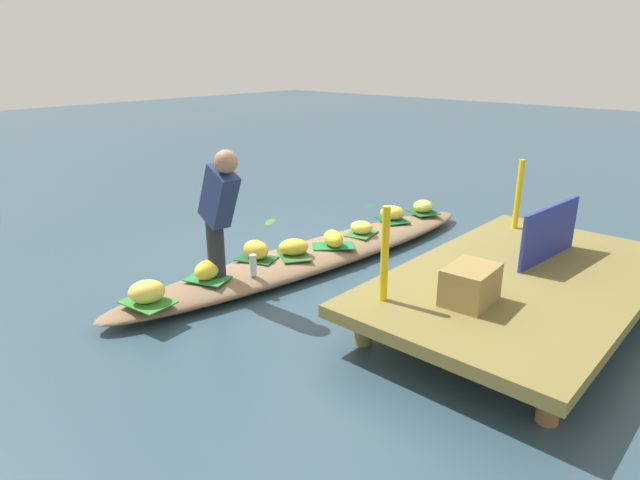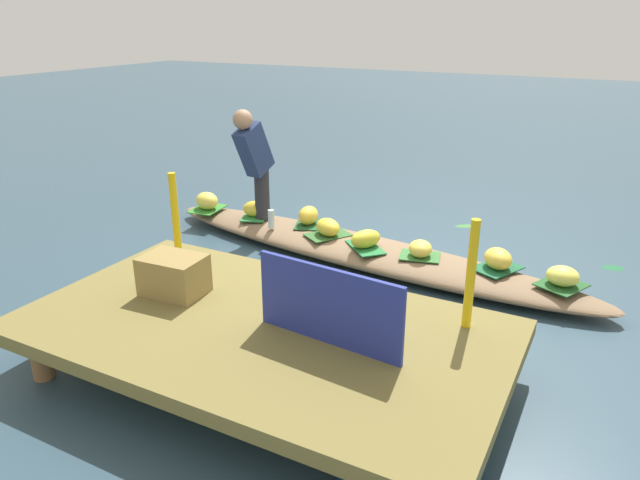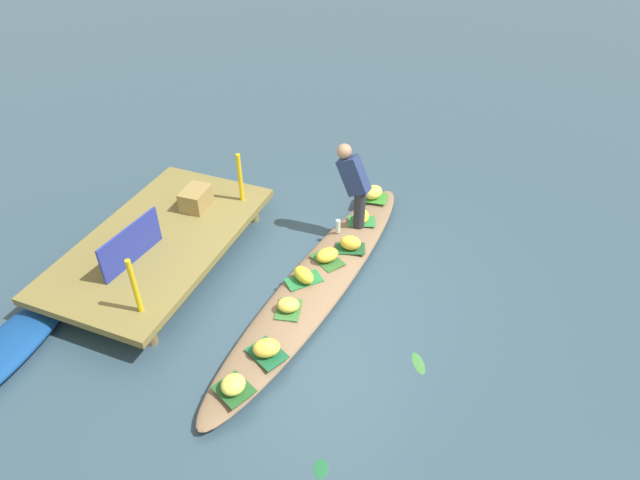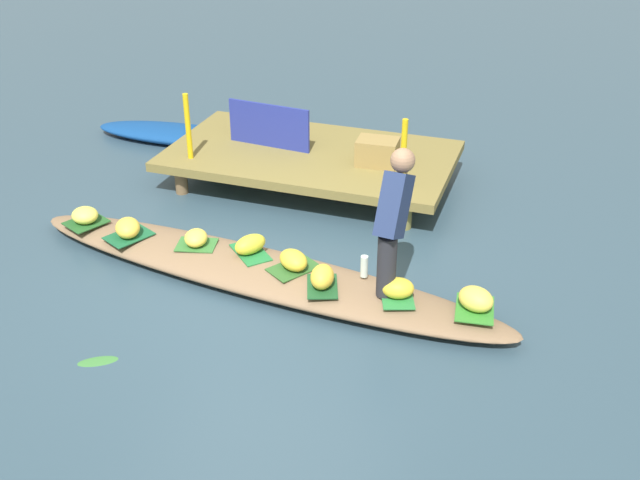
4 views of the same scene
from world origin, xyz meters
name	(u,v)px [view 2 (image 2 of 4)]	position (x,y,z in m)	size (l,w,h in m)	color
canal_water	(360,259)	(0.00, 0.00, 0.00)	(40.00, 40.00, 0.00)	#304957
dock_platform	(261,331)	(-0.25, 2.14, 0.33)	(3.20, 1.80, 0.39)	olive
vendor_boat	(360,250)	(0.00, 0.00, 0.10)	(4.81, 0.76, 0.19)	#806548
leaf_mat_0	(208,209)	(1.97, -0.11, 0.20)	(0.42, 0.31, 0.01)	#33822C
banana_bunch_0	(207,201)	(1.97, -0.11, 0.29)	(0.30, 0.23, 0.19)	#F9DD50
leaf_mat_1	(497,268)	(-1.34, 0.04, 0.20)	(0.42, 0.30, 0.01)	#195B34
banana_bunch_1	(498,259)	(-1.34, 0.04, 0.29)	(0.30, 0.23, 0.18)	yellow
leaf_mat_2	(420,256)	(-0.65, 0.10, 0.20)	(0.36, 0.28, 0.01)	#347131
banana_bunch_2	(420,249)	(-0.65, 0.10, 0.27)	(0.26, 0.21, 0.15)	#F7D64C
leaf_mat_3	(561,285)	(-1.89, 0.14, 0.20)	(0.37, 0.32, 0.01)	#215524
banana_bunch_3	(563,276)	(-1.89, 0.14, 0.28)	(0.26, 0.24, 0.16)	#EFE755
leaf_mat_4	(328,235)	(0.36, 0.00, 0.20)	(0.43, 0.28, 0.01)	#2F6028
banana_bunch_4	(328,227)	(0.36, 0.00, 0.28)	(0.31, 0.22, 0.17)	yellow
leaf_mat_5	(308,224)	(0.69, -0.20, 0.20)	(0.39, 0.26, 0.01)	#1C4F27
banana_bunch_5	(308,215)	(0.69, -0.20, 0.29)	(0.28, 0.20, 0.19)	yellow
leaf_mat_6	(255,216)	(1.34, -0.15, 0.20)	(0.38, 0.26, 0.01)	#2A7E3B
banana_bunch_6	(255,209)	(1.34, -0.15, 0.28)	(0.27, 0.20, 0.17)	yellow
leaf_mat_7	(365,247)	(-0.11, 0.13, 0.20)	(0.45, 0.25, 0.01)	#227338
banana_bunch_7	(366,239)	(-0.11, 0.13, 0.28)	(0.32, 0.19, 0.17)	yellow
vendor_person	(254,158)	(1.24, -0.04, 0.88)	(0.23, 0.49, 1.21)	#28282D
water_bottle	(271,219)	(0.98, 0.08, 0.29)	(0.07, 0.07, 0.20)	silver
market_banner	(329,306)	(-0.75, 2.14, 0.64)	(1.00, 0.03, 0.50)	navy
railing_post_west	(471,275)	(-1.45, 1.54, 0.76)	(0.06, 0.06, 0.74)	yellow
railing_post_east	(175,217)	(0.95, 1.54, 0.76)	(0.06, 0.06, 0.74)	yellow
produce_crate	(174,275)	(0.56, 2.05, 0.53)	(0.44, 0.32, 0.28)	olive
drifting_plant_0	(468,226)	(-0.70, -1.49, 0.00)	(0.31, 0.12, 0.01)	#3B7B38
drifting_plant_1	(613,268)	(-2.25, -0.95, 0.00)	(0.20, 0.14, 0.01)	#1D6136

